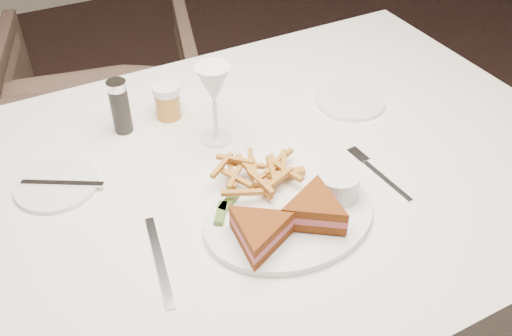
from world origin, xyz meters
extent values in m
plane|color=black|center=(0.00, 0.00, 0.00)|extent=(5.00, 5.00, 0.00)
cube|color=white|center=(-0.26, -0.22, 0.38)|extent=(1.45, 0.98, 0.75)
imported|color=#49372D|center=(-0.34, 0.77, 0.34)|extent=(0.80, 0.77, 0.68)
ellipsoid|color=white|center=(-0.25, -0.37, 0.76)|extent=(0.33, 0.26, 0.01)
cube|color=silver|center=(-0.49, -0.36, 0.75)|extent=(0.05, 0.20, 0.00)
cylinder|color=white|center=(-0.60, -0.09, 0.76)|extent=(0.16, 0.16, 0.01)
cylinder|color=white|center=(0.07, -0.10, 0.76)|extent=(0.16, 0.16, 0.01)
cylinder|color=black|center=(-0.43, 0.03, 0.81)|extent=(0.04, 0.04, 0.12)
cylinder|color=#B0782A|center=(-0.33, 0.04, 0.79)|extent=(0.06, 0.06, 0.08)
cube|color=#456724|center=(-0.33, -0.30, 0.77)|extent=(0.05, 0.05, 0.01)
cube|color=#456724|center=(-0.36, -0.32, 0.77)|extent=(0.04, 0.05, 0.01)
cylinder|color=white|center=(-0.14, -0.36, 0.79)|extent=(0.08, 0.08, 0.05)
camera|label=1|loc=(-0.63, -1.00, 1.49)|focal=40.00mm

